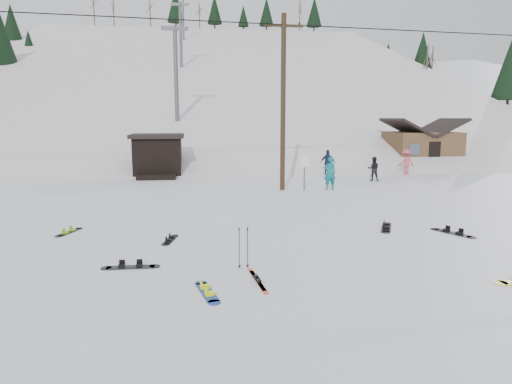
{
  "coord_description": "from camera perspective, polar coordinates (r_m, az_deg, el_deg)",
  "views": [
    {
      "loc": [
        -2.62,
        -9.67,
        3.82
      ],
      "look_at": [
        -0.64,
        4.94,
        1.4
      ],
      "focal_mm": 32.0,
      "sensor_mm": 36.0,
      "label": 1
    }
  ],
  "objects": [
    {
      "name": "hero_snowboard",
      "position": [
        10.32,
        -6.12,
        -12.28
      ],
      "size": [
        0.53,
        1.43,
        0.1
      ],
      "rotation": [
        0.0,
        0.0,
        1.79
      ],
      "color": "#173E9A",
      "rests_on": "ground"
    },
    {
      "name": "ski_poles",
      "position": [
        11.71,
        -1.58,
        -6.91
      ],
      "size": [
        0.29,
        0.08,
        1.07
      ],
      "color": "black",
      "rests_on": "ground"
    },
    {
      "name": "skier_pink",
      "position": [
        32.29,
        18.27,
        3.56
      ],
      "size": [
        1.18,
        0.78,
        1.7
      ],
      "primitive_type": "imported",
      "rotation": [
        0.0,
        0.0,
        3.29
      ],
      "color": "#D64B5F",
      "rests_on": "ground"
    },
    {
      "name": "cabin",
      "position": [
        38.07,
        19.97,
        5.23
      ],
      "size": [
        5.39,
        4.4,
        3.77
      ],
      "color": "brown",
      "rests_on": "ground"
    },
    {
      "name": "lift_tower_far",
      "position": [
        81.49,
        -9.12,
        21.26
      ],
      "size": [
        2.2,
        0.36,
        8.0
      ],
      "color": "#595B60",
      "rests_on": "ski_slope"
    },
    {
      "name": "board_scatter_b",
      "position": [
        14.64,
        -10.67,
        -5.87
      ],
      "size": [
        0.48,
        1.28,
        0.09
      ],
      "rotation": [
        0.0,
        0.0,
        1.35
      ],
      "color": "black",
      "rests_on": "ground"
    },
    {
      "name": "ground",
      "position": [
        10.72,
        7.09,
        -11.62
      ],
      "size": [
        200.0,
        200.0,
        0.0
      ],
      "primitive_type": "plane",
      "color": "white",
      "rests_on": "ground"
    },
    {
      "name": "board_scatter_f",
      "position": [
        16.59,
        15.97,
        -4.25
      ],
      "size": [
        0.87,
        1.52,
        0.12
      ],
      "rotation": [
        0.0,
        0.0,
        1.13
      ],
      "color": "black",
      "rests_on": "ground"
    },
    {
      "name": "trail_sign",
      "position": [
        24.08,
        6.09,
        3.19
      ],
      "size": [
        0.5,
        0.09,
        1.85
      ],
      "color": "#595B60",
      "rests_on": "ground"
    },
    {
      "name": "ski_slope",
      "position": [
        66.63,
        -5.24,
        -4.47
      ],
      "size": [
        60.0,
        85.24,
        65.97
      ],
      "primitive_type": "cube",
      "rotation": [
        0.31,
        0.0,
        0.0
      ],
      "color": "silver",
      "rests_on": "ground"
    },
    {
      "name": "board_scatter_c",
      "position": [
        16.58,
        -22.32,
        -4.63
      ],
      "size": [
        0.64,
        1.27,
        0.09
      ],
      "rotation": [
        0.0,
        0.0,
        1.2
      ],
      "color": "black",
      "rests_on": "ground"
    },
    {
      "name": "board_scatter_a",
      "position": [
        12.29,
        -15.41,
        -8.99
      ],
      "size": [
        1.5,
        0.3,
        0.11
      ],
      "rotation": [
        0.0,
        0.0,
        -0.02
      ],
      "color": "black",
      "rests_on": "ground"
    },
    {
      "name": "skier_navy",
      "position": [
        30.48,
        8.96,
        3.62
      ],
      "size": [
        1.05,
        0.56,
        1.71
      ],
      "primitive_type": "imported",
      "rotation": [
        0.0,
        0.0,
        3.0
      ],
      "color": "#1A2442",
      "rests_on": "ground"
    },
    {
      "name": "board_scatter_d",
      "position": [
        16.57,
        23.37,
        -4.68
      ],
      "size": [
        0.9,
        1.5,
        0.11
      ],
      "rotation": [
        0.0,
        0.0,
        -1.11
      ],
      "color": "black",
      "rests_on": "ground"
    },
    {
      "name": "skier_dark",
      "position": [
        28.66,
        14.47,
        2.82
      ],
      "size": [
        0.84,
        0.73,
        1.46
      ],
      "primitive_type": "imported",
      "rotation": [
        0.0,
        0.0,
        2.85
      ],
      "color": "black",
      "rests_on": "ground"
    },
    {
      "name": "lift_hut",
      "position": [
        30.8,
        -12.15,
        4.53
      ],
      "size": [
        3.4,
        4.1,
        2.75
      ],
      "color": "black",
      "rests_on": "ground"
    },
    {
      "name": "lift_tower_mid",
      "position": [
        60.61,
        -9.41,
        19.2
      ],
      "size": [
        2.2,
        0.36,
        8.0
      ],
      "color": "#595B60",
      "rests_on": "ski_slope"
    },
    {
      "name": "lift_tower_near",
      "position": [
        39.9,
        -9.98,
        14.98
      ],
      "size": [
        2.2,
        0.36,
        8.0
      ],
      "color": "#595B60",
      "rests_on": "ski_slope"
    },
    {
      "name": "ridge_right",
      "position": [
        73.69,
        26.01,
        -3.25
      ],
      "size": [
        45.66,
        93.98,
        54.59
      ],
      "primitive_type": "cube",
      "rotation": [
        0.21,
        -0.05,
        -0.12
      ],
      "color": "white",
      "rests_on": "ground"
    },
    {
      "name": "skier_teal",
      "position": [
        24.63,
        9.22,
        2.34
      ],
      "size": [
        0.65,
        0.43,
        1.77
      ],
      "primitive_type": "imported",
      "rotation": [
        0.0,
        0.0,
        3.16
      ],
      "color": "#0B6970",
      "rests_on": "ground"
    },
    {
      "name": "utility_pole",
      "position": [
        24.13,
        3.4,
        11.34
      ],
      "size": [
        2.0,
        0.26,
        9.0
      ],
      "color": "#3A2819",
      "rests_on": "ground"
    },
    {
      "name": "treeline_right",
      "position": [
        64.62,
        29.13,
        4.75
      ],
      "size": [
        20.0,
        60.0,
        10.0
      ],
      "primitive_type": null,
      "color": "black",
      "rests_on": "ground"
    },
    {
      "name": "treeline_crest",
      "position": [
        95.78,
        -6.17,
        6.97
      ],
      "size": [
        50.0,
        6.0,
        10.0
      ],
      "primitive_type": null,
      "color": "black",
      "rests_on": "ski_slope"
    },
    {
      "name": "hero_skis",
      "position": [
        10.95,
        0.2,
        -10.95
      ],
      "size": [
        0.27,
        1.71,
        0.09
      ],
      "rotation": [
        0.0,
        0.0,
        0.1
      ],
      "color": "#CC3F14",
      "rests_on": "ground"
    }
  ]
}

